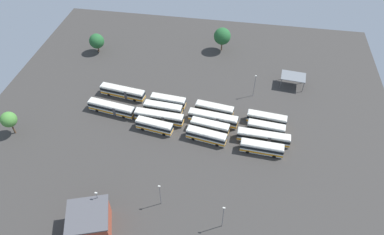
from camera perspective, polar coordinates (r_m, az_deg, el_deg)
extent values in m
plane|color=#383533|center=(105.35, -0.96, -0.71)|extent=(124.53, 124.53, 0.00)
cube|color=silver|center=(106.03, 12.06, -0.22)|extent=(11.67, 3.72, 2.99)
cube|color=beige|center=(104.96, 12.19, 0.39)|extent=(11.19, 3.47, 0.14)
cube|color=black|center=(105.70, 12.10, -0.03)|extent=(11.73, 3.76, 0.96)
cube|color=orange|center=(106.61, 12.00, -0.54)|extent=(11.73, 3.76, 0.60)
cube|color=black|center=(105.68, 9.05, 0.58)|extent=(0.27, 2.11, 1.10)
cylinder|color=black|center=(106.07, 10.00, -0.79)|extent=(1.03, 0.40, 1.00)
cylinder|color=black|center=(107.78, 10.18, 0.07)|extent=(1.03, 0.40, 1.00)
cylinder|color=black|center=(106.20, 13.77, -1.50)|extent=(1.03, 0.40, 1.00)
cylinder|color=black|center=(107.91, 13.89, -0.63)|extent=(1.03, 0.40, 1.00)
cube|color=silver|center=(103.26, 11.96, -1.71)|extent=(10.83, 3.52, 2.99)
cube|color=beige|center=(102.15, 12.09, -1.10)|extent=(10.39, 3.28, 0.14)
cube|color=black|center=(102.92, 12.00, -1.52)|extent=(10.89, 3.57, 0.96)
cube|color=orange|center=(103.85, 11.90, -2.03)|extent=(10.89, 3.57, 0.60)
cube|color=black|center=(102.83, 9.09, -0.96)|extent=(0.25, 2.11, 1.10)
cylinder|color=black|center=(103.30, 9.99, -2.34)|extent=(1.02, 0.39, 1.00)
cylinder|color=black|center=(104.97, 10.16, -1.43)|extent=(1.02, 0.39, 1.00)
cylinder|color=black|center=(103.50, 13.59, -2.99)|extent=(1.02, 0.39, 1.00)
cylinder|color=black|center=(105.16, 13.70, -2.06)|extent=(1.02, 0.39, 1.00)
cube|color=silver|center=(100.59, 11.56, -3.19)|extent=(14.74, 3.23, 2.99)
cube|color=beige|center=(99.46, 11.69, -2.58)|extent=(14.15, 3.00, 0.14)
cube|color=black|center=(100.25, 11.60, -3.01)|extent=(14.82, 3.28, 0.96)
cube|color=orange|center=(101.20, 11.49, -3.51)|extent=(14.82, 3.28, 0.60)
cube|color=black|center=(100.02, 7.45, -2.36)|extent=(0.15, 2.12, 1.10)
cube|color=#47474C|center=(100.70, 12.47, -3.32)|extent=(1.02, 2.67, 2.87)
cylinder|color=black|center=(100.58, 8.85, -3.80)|extent=(1.01, 0.34, 1.00)
cylinder|color=black|center=(102.19, 8.98, -2.83)|extent=(1.01, 0.34, 1.00)
cylinder|color=black|center=(101.10, 13.96, -4.54)|extent=(1.01, 0.34, 1.00)
cylinder|color=black|center=(102.70, 14.01, -3.56)|extent=(1.01, 0.34, 1.00)
cube|color=silver|center=(97.89, 11.29, -4.87)|extent=(11.78, 3.23, 2.99)
cube|color=beige|center=(96.72, 11.41, -4.26)|extent=(11.30, 2.99, 0.14)
cube|color=black|center=(97.53, 11.33, -4.69)|extent=(11.84, 3.27, 0.96)
cube|color=orange|center=(98.51, 11.22, -5.19)|extent=(11.84, 3.27, 0.60)
cube|color=black|center=(97.34, 7.93, -4.12)|extent=(0.18, 2.12, 1.10)
cylinder|color=black|center=(97.97, 9.03, -5.56)|extent=(1.02, 0.36, 1.00)
cylinder|color=black|center=(99.53, 9.18, -4.53)|extent=(1.02, 0.36, 1.00)
cylinder|color=black|center=(98.33, 13.22, -6.19)|extent=(1.02, 0.36, 1.00)
cylinder|color=black|center=(99.88, 13.29, -5.16)|extent=(1.02, 0.36, 1.00)
cube|color=silver|center=(106.88, 3.68, 1.33)|extent=(11.76, 4.12, 2.99)
cube|color=beige|center=(105.81, 3.72, 1.95)|extent=(11.28, 3.85, 0.14)
cube|color=black|center=(106.55, 3.69, 1.52)|extent=(11.83, 4.17, 0.96)
cube|color=orange|center=(107.45, 3.66, 1.01)|extent=(11.83, 4.17, 0.60)
cube|color=black|center=(107.54, 0.72, 2.19)|extent=(0.35, 2.10, 1.10)
cylinder|color=black|center=(107.54, 1.65, 0.81)|extent=(1.03, 0.43, 1.00)
cylinder|color=black|center=(109.21, 1.99, 1.63)|extent=(1.03, 0.43, 1.00)
cylinder|color=black|center=(106.43, 5.34, 0.01)|extent=(1.03, 0.43, 1.00)
cylinder|color=black|center=(108.12, 5.64, 0.85)|extent=(1.03, 0.43, 1.00)
cube|color=silver|center=(104.04, 3.43, -0.13)|extent=(14.84, 4.18, 2.99)
cube|color=beige|center=(102.95, 3.47, 0.49)|extent=(14.23, 3.91, 0.14)
cube|color=black|center=(103.70, 3.44, 0.06)|extent=(14.91, 4.22, 0.96)
cube|color=orange|center=(104.63, 3.41, -0.46)|extent=(14.91, 4.22, 0.60)
cube|color=black|center=(104.89, -0.46, 0.86)|extent=(0.29, 2.11, 1.10)
cube|color=#47474C|center=(103.83, 4.29, -0.30)|extent=(1.18, 2.71, 2.87)
cylinder|color=black|center=(104.85, 0.84, -0.60)|extent=(1.03, 0.41, 1.00)
cylinder|color=black|center=(106.48, 1.17, 0.27)|extent=(1.03, 0.41, 1.00)
cylinder|color=black|center=(103.61, 5.69, -1.57)|extent=(1.03, 0.41, 1.00)
cylinder|color=black|center=(105.27, 5.95, -0.67)|extent=(1.03, 0.41, 1.00)
cube|color=silver|center=(101.58, 2.94, -1.49)|extent=(11.42, 4.15, 2.99)
cube|color=beige|center=(100.46, 2.97, -0.87)|extent=(10.95, 3.88, 0.14)
cube|color=black|center=(101.24, 2.94, -1.30)|extent=(11.48, 4.19, 0.96)
cube|color=orange|center=(102.18, 2.92, -1.82)|extent=(11.48, 4.19, 0.60)
cube|color=black|center=(102.23, -0.07, -0.58)|extent=(0.36, 2.10, 1.10)
cylinder|color=black|center=(102.34, 0.86, -2.03)|extent=(1.03, 0.44, 1.00)
cylinder|color=black|center=(103.92, 1.25, -1.12)|extent=(1.03, 0.44, 1.00)
cylinder|color=black|center=(101.22, 4.62, -2.89)|extent=(1.03, 0.44, 1.00)
cylinder|color=black|center=(102.82, 4.95, -1.96)|extent=(1.03, 0.44, 1.00)
cube|color=silver|center=(99.02, 2.36, -3.01)|extent=(11.67, 4.42, 2.99)
cube|color=beige|center=(97.87, 2.39, -2.40)|extent=(11.19, 4.14, 0.14)
cube|color=black|center=(98.67, 2.37, -2.83)|extent=(11.74, 4.47, 0.96)
cube|color=orange|center=(99.64, 2.35, -3.34)|extent=(11.74, 4.47, 0.60)
cube|color=black|center=(99.79, -0.77, -2.01)|extent=(0.41, 2.10, 1.10)
cylinder|color=black|center=(99.92, 0.20, -3.51)|extent=(1.04, 0.46, 1.00)
cylinder|color=black|center=(101.44, 0.63, -2.56)|extent=(1.04, 0.46, 1.00)
cylinder|color=black|center=(98.64, 4.10, -4.49)|extent=(1.04, 0.46, 1.00)
cylinder|color=black|center=(100.18, 4.47, -3.52)|extent=(1.04, 0.46, 1.00)
cube|color=silver|center=(109.69, -3.90, 2.68)|extent=(11.12, 3.51, 2.99)
cube|color=beige|center=(108.65, -3.94, 3.30)|extent=(10.67, 3.27, 0.14)
cube|color=black|center=(109.37, -3.91, 2.87)|extent=(11.18, 3.55, 0.96)
cube|color=orange|center=(110.25, -3.88, 2.36)|extent=(11.18, 3.55, 0.60)
cube|color=black|center=(110.81, -6.62, 3.36)|extent=(0.24, 2.11, 1.10)
cylinder|color=black|center=(110.63, -5.72, 2.07)|extent=(1.02, 0.38, 1.00)
cylinder|color=black|center=(112.27, -5.34, 2.86)|extent=(1.02, 0.38, 1.00)
cylinder|color=black|center=(108.93, -2.35, 1.48)|extent=(1.02, 0.38, 1.00)
cylinder|color=black|center=(110.60, -2.01, 2.29)|extent=(1.02, 0.38, 1.00)
cube|color=silver|center=(107.31, -4.73, 1.48)|extent=(11.80, 3.40, 2.99)
cube|color=beige|center=(106.25, -4.78, 2.09)|extent=(11.32, 3.16, 0.14)
cube|color=black|center=(106.99, -4.75, 1.66)|extent=(11.86, 3.44, 0.96)
cube|color=orange|center=(107.88, -4.71, 1.15)|extent=(11.86, 3.44, 0.60)
cube|color=black|center=(108.54, -7.70, 2.18)|extent=(0.21, 2.11, 1.10)
cylinder|color=black|center=(108.35, -6.70, 0.86)|extent=(1.02, 0.37, 1.00)
cylinder|color=black|center=(109.96, -6.31, 1.69)|extent=(1.02, 0.37, 1.00)
cylinder|color=black|center=(106.54, -3.03, 0.23)|extent=(1.02, 0.37, 1.00)
cylinder|color=black|center=(108.17, -2.68, 1.09)|extent=(1.02, 0.37, 1.00)
cube|color=silver|center=(104.68, -5.39, 0.07)|extent=(14.76, 3.41, 2.99)
cube|color=beige|center=(103.60, -5.44, 0.68)|extent=(14.17, 3.17, 0.14)
cube|color=black|center=(104.35, -5.40, 0.25)|extent=(14.84, 3.45, 0.96)
cube|color=orange|center=(105.27, -5.36, -0.26)|extent=(14.84, 3.45, 0.60)
cube|color=black|center=(106.35, -9.19, 0.90)|extent=(0.18, 2.12, 1.10)
cube|color=#47474C|center=(104.29, -4.54, -0.07)|extent=(1.05, 2.68, 2.87)
cylinder|color=black|center=(106.02, -7.87, -0.49)|extent=(1.02, 0.36, 1.00)
cylinder|color=black|center=(107.58, -7.47, 0.38)|extent=(1.02, 0.36, 1.00)
cylinder|color=black|center=(103.77, -3.13, -1.28)|extent=(1.02, 0.36, 1.00)
cylinder|color=black|center=(105.36, -2.80, -0.38)|extent=(1.02, 0.36, 1.00)
cube|color=silver|center=(102.24, -6.14, -1.36)|extent=(11.07, 4.17, 2.99)
cube|color=beige|center=(101.12, -6.20, -0.75)|extent=(10.61, 3.90, 0.14)
cube|color=black|center=(101.90, -6.16, -1.18)|extent=(11.13, 4.22, 0.96)
cube|color=orange|center=(102.84, -6.10, -1.69)|extent=(11.13, 4.22, 0.60)
cube|color=black|center=(103.68, -8.92, -0.46)|extent=(0.38, 2.10, 1.10)
cylinder|color=black|center=(103.55, -8.04, -1.89)|extent=(1.03, 0.45, 1.00)
cylinder|color=black|center=(105.00, -7.52, -1.00)|extent=(1.03, 0.45, 1.00)
cylinder|color=black|center=(101.43, -4.59, -2.76)|extent=(1.03, 0.45, 1.00)
cylinder|color=black|center=(102.91, -4.11, -1.84)|extent=(1.03, 0.45, 1.00)
cube|color=silver|center=(114.88, -11.22, 4.07)|extent=(14.86, 4.57, 2.99)
cube|color=beige|center=(113.89, -11.33, 4.67)|extent=(14.25, 4.28, 0.14)
cube|color=black|center=(114.57, -11.25, 4.26)|extent=(14.94, 4.62, 0.96)
cube|color=orange|center=(115.41, -11.17, 3.76)|extent=(14.94, 4.62, 0.60)
cube|color=black|center=(117.71, -14.47, 4.93)|extent=(0.35, 2.10, 1.10)
cube|color=#47474C|center=(114.23, -10.50, 3.93)|extent=(1.25, 2.73, 2.87)
cylinder|color=black|center=(116.87, -13.38, 3.63)|extent=(1.03, 0.43, 1.00)
cylinder|color=black|center=(118.39, -12.86, 4.35)|extent=(1.03, 0.43, 1.00)
cylinder|color=black|center=(113.16, -9.33, 2.78)|extent=(1.03, 0.43, 1.00)
cylinder|color=black|center=(114.73, -8.85, 3.54)|extent=(1.03, 0.43, 1.00)
cube|color=silver|center=(109.88, -12.99, 1.50)|extent=(14.86, 4.79, 2.99)
cube|color=beige|center=(108.84, -13.12, 2.11)|extent=(14.25, 4.50, 0.14)
cube|color=black|center=(109.56, -13.03, 1.69)|extent=(14.94, 4.84, 0.96)
cube|color=orange|center=(110.43, -12.92, 1.19)|extent=(14.94, 4.84, 0.60)
cube|color=black|center=(112.91, -16.29, 2.49)|extent=(0.38, 2.10, 1.10)
cube|color=#47474C|center=(109.18, -12.25, 1.33)|extent=(1.29, 2.74, 2.87)
cylinder|color=black|center=(112.09, -15.19, 1.11)|extent=(1.03, 0.45, 1.00)
cylinder|color=black|center=(113.49, -14.61, 1.89)|extent=(1.03, 0.45, 1.00)
cylinder|color=black|center=(108.13, -11.06, 0.09)|extent=(1.03, 0.45, 1.00)
cylinder|color=black|center=(109.58, -10.52, 0.91)|extent=(1.03, 0.45, 1.00)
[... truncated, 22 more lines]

